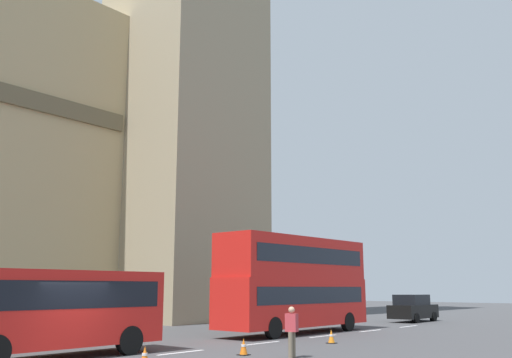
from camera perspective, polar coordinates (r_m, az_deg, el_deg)
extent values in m
cube|color=silver|center=(21.39, -7.69, -17.19)|extent=(2.20, 0.16, 0.01)
cube|color=silver|center=(24.68, 0.66, -16.45)|extent=(2.20, 0.16, 0.01)
cube|color=silver|center=(28.33, 6.91, -15.68)|extent=(2.20, 0.16, 0.01)
cube|color=silver|center=(32.23, 11.65, -14.96)|extent=(2.20, 0.16, 0.01)
cube|color=silver|center=(36.29, 15.33, -14.34)|extent=(2.20, 0.16, 0.01)
cube|color=red|center=(20.49, -20.33, -12.28)|extent=(7.75, 2.50, 2.50)
cube|color=black|center=(20.48, -20.24, -11.02)|extent=(7.13, 2.54, 0.90)
cylinder|color=black|center=(20.97, -12.83, -15.79)|extent=(1.00, 0.30, 1.00)
cube|color=red|center=(29.77, 4.07, -12.42)|extent=(10.09, 2.50, 2.40)
cube|color=#1E232D|center=(29.77, 4.06, -11.75)|extent=(9.08, 2.54, 0.84)
cube|color=red|center=(29.80, 4.01, -8.10)|extent=(9.89, 2.50, 2.10)
cube|color=#1E232D|center=(29.81, 4.01, -7.91)|extent=(9.08, 2.54, 0.84)
cylinder|color=black|center=(31.85, 9.37, -14.20)|extent=(1.00, 0.30, 1.00)
cylinder|color=black|center=(26.59, 1.79, -14.99)|extent=(1.00, 0.30, 1.00)
cube|color=black|center=(41.39, 15.80, -12.90)|extent=(4.40, 1.80, 0.90)
cube|color=black|center=(41.18, 15.62, -11.81)|extent=(2.46, 1.66, 0.70)
cylinder|color=black|center=(42.35, 17.68, -13.26)|extent=(0.64, 0.30, 0.64)
cylinder|color=black|center=(39.79, 16.02, -13.53)|extent=(0.64, 0.30, 0.64)
cone|color=orange|center=(18.10, -11.31, -17.26)|extent=(0.28, 0.28, 0.55)
cylinder|color=white|center=(18.09, -11.31, -17.18)|extent=(0.17, 0.17, 0.08)
cube|color=black|center=(20.45, -1.28, -17.54)|extent=(0.36, 0.36, 0.03)
cone|color=orange|center=(20.42, -1.27, -16.73)|extent=(0.28, 0.28, 0.55)
cylinder|color=white|center=(20.41, -1.27, -16.66)|extent=(0.17, 0.17, 0.08)
cube|color=black|center=(24.83, 7.73, -16.30)|extent=(0.36, 0.36, 0.03)
cone|color=orange|center=(24.81, 7.72, -15.63)|extent=(0.28, 0.28, 0.55)
cylinder|color=white|center=(24.81, 7.71, -15.57)|extent=(0.17, 0.17, 0.08)
cylinder|color=#726651|center=(19.54, 3.57, -16.60)|extent=(0.16, 0.16, 0.86)
cylinder|color=#726651|center=(19.72, 3.83, -16.55)|extent=(0.16, 0.16, 0.86)
cube|color=#BF383F|center=(19.57, 3.67, -14.45)|extent=(0.32, 0.44, 0.60)
sphere|color=tan|center=(19.55, 3.66, -13.22)|extent=(0.22, 0.22, 0.22)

